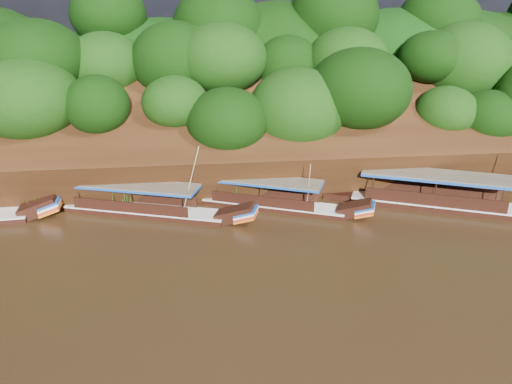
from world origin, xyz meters
TOP-DOWN VIEW (x-y plane):
  - ground at (0.00, 0.00)m, footprint 160.00×160.00m
  - riverbank at (-0.01, 22.73)m, footprint 120.00×30.06m
  - boat_0 at (11.44, 6.38)m, footprint 15.54×8.47m
  - boat_1 at (-1.35, 8.08)m, footprint 12.31×6.67m
  - boat_2 at (-10.66, 8.12)m, footprint 14.02×6.44m
  - reeds at (-2.68, 9.46)m, footprint 48.56×2.10m

SIDE VIEW (x-z plane):
  - ground at x=0.00m, z-range 0.00..0.00m
  - boat_1 at x=-1.35m, z-range -1.73..2.72m
  - boat_2 at x=-10.66m, z-range -2.37..3.38m
  - boat_0 at x=11.44m, z-range -2.41..3.59m
  - reeds at x=-2.68m, z-range -0.11..1.81m
  - riverbank at x=-0.01m, z-range -7.81..11.59m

